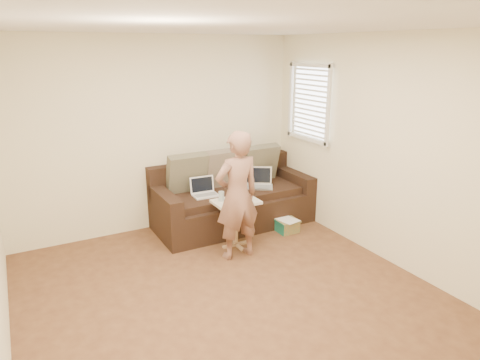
{
  "coord_description": "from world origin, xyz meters",
  "views": [
    {
      "loc": [
        -1.76,
        -3.3,
        2.44
      ],
      "look_at": [
        0.8,
        1.4,
        0.78
      ],
      "focal_mm": 32.28,
      "sensor_mm": 36.0,
      "label": 1
    }
  ],
  "objects": [
    {
      "name": "wall_front",
      "position": [
        0.0,
        -2.25,
        1.3
      ],
      "size": [
        4.0,
        0.0,
        4.0
      ],
      "primitive_type": "plane",
      "rotation": [
        -1.57,
        0.0,
        0.0
      ],
      "color": "#F3EABD",
      "rests_on": "ground"
    },
    {
      "name": "pillow_mid",
      "position": [
        0.85,
        1.97,
        0.79
      ],
      "size": [
        0.55,
        0.27,
        0.57
      ],
      "primitive_type": null,
      "rotation": [
        0.24,
        0.0,
        0.0
      ],
      "color": "brown",
      "rests_on": "sofa"
    },
    {
      "name": "window_blinds",
      "position": [
        1.95,
        1.5,
        1.7
      ],
      "size": [
        0.12,
        0.88,
        1.08
      ],
      "primitive_type": null,
      "color": "white",
      "rests_on": "wall_right"
    },
    {
      "name": "drinking_glass",
      "position": [
        0.45,
        1.23,
        0.67
      ],
      "size": [
        0.07,
        0.07,
        0.12
      ],
      "primitive_type": null,
      "color": "silver",
      "rests_on": "side_table"
    },
    {
      "name": "floor",
      "position": [
        0.0,
        0.0,
        0.0
      ],
      "size": [
        4.5,
        4.5,
        0.0
      ],
      "primitive_type": "plane",
      "color": "#50301D",
      "rests_on": "ground"
    },
    {
      "name": "ceiling",
      "position": [
        0.0,
        0.0,
        2.6
      ],
      "size": [
        4.5,
        4.5,
        0.0
      ],
      "primitive_type": "plane",
      "rotation": [
        3.14,
        0.0,
        0.0
      ],
      "color": "white",
      "rests_on": "wall_back"
    },
    {
      "name": "laptop_silver",
      "position": [
        1.27,
        1.69,
        0.52
      ],
      "size": [
        0.47,
        0.44,
        0.25
      ],
      "primitive_type": null,
      "rotation": [
        0.0,
        0.0,
        -0.57
      ],
      "color": "#B7BABC",
      "rests_on": "sofa"
    },
    {
      "name": "scissors",
      "position": [
        0.64,
        1.11,
        0.62
      ],
      "size": [
        0.2,
        0.14,
        0.02
      ],
      "primitive_type": null,
      "rotation": [
        0.0,
        0.0,
        0.24
      ],
      "color": "silver",
      "rests_on": "side_table"
    },
    {
      "name": "wall_right",
      "position": [
        2.0,
        0.0,
        1.3
      ],
      "size": [
        0.0,
        4.5,
        4.5
      ],
      "primitive_type": "plane",
      "rotation": [
        1.57,
        0.0,
        -1.57
      ],
      "color": "#F3EABD",
      "rests_on": "ground"
    },
    {
      "name": "sofa",
      "position": [
        0.9,
        1.77,
        0.42
      ],
      "size": [
        2.2,
        0.95,
        0.85
      ],
      "primitive_type": null,
      "color": "black",
      "rests_on": "ground"
    },
    {
      "name": "wall_back",
      "position": [
        0.0,
        2.25,
        1.3
      ],
      "size": [
        4.0,
        0.0,
        4.0
      ],
      "primitive_type": "plane",
      "rotation": [
        1.57,
        0.0,
        0.0
      ],
      "color": "#F3EABD",
      "rests_on": "ground"
    },
    {
      "name": "laptop_white",
      "position": [
        0.45,
        1.72,
        0.52
      ],
      "size": [
        0.35,
        0.26,
        0.25
      ],
      "primitive_type": null,
      "rotation": [
        0.0,
        0.0,
        -0.06
      ],
      "color": "white",
      "rests_on": "sofa"
    },
    {
      "name": "pillow_left",
      "position": [
        0.3,
        1.99,
        0.79
      ],
      "size": [
        0.55,
        0.29,
        0.57
      ],
      "primitive_type": null,
      "rotation": [
        0.28,
        0.0,
        0.0
      ],
      "color": "brown",
      "rests_on": "sofa"
    },
    {
      "name": "striped_box",
      "position": [
        1.42,
        1.2,
        0.09
      ],
      "size": [
        0.29,
        0.29,
        0.18
      ],
      "primitive_type": null,
      "color": "orange",
      "rests_on": "ground"
    },
    {
      "name": "side_table",
      "position": [
        0.61,
        1.15,
        0.3
      ],
      "size": [
        0.55,
        0.39,
        0.61
      ],
      "primitive_type": null,
      "color": "silver",
      "rests_on": "ground"
    },
    {
      "name": "pillow_right",
      "position": [
        1.45,
        1.97,
        0.79
      ],
      "size": [
        0.55,
        0.28,
        0.57
      ],
      "primitive_type": null,
      "rotation": [
        0.26,
        0.0,
        0.0
      ],
      "color": "brown",
      "rests_on": "sofa"
    },
    {
      "name": "person",
      "position": [
        0.48,
        0.89,
        0.78
      ],
      "size": [
        0.58,
        0.4,
        1.55
      ],
      "primitive_type": "imported",
      "rotation": [
        0.0,
        0.0,
        3.18
      ],
      "color": "brown",
      "rests_on": "ground"
    },
    {
      "name": "paper_on_table",
      "position": [
        0.69,
        1.22,
        0.61
      ],
      "size": [
        0.25,
        0.33,
        0.0
      ],
      "primitive_type": null,
      "rotation": [
        0.0,
        0.0,
        -0.14
      ],
      "color": "white",
      "rests_on": "side_table"
    }
  ]
}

